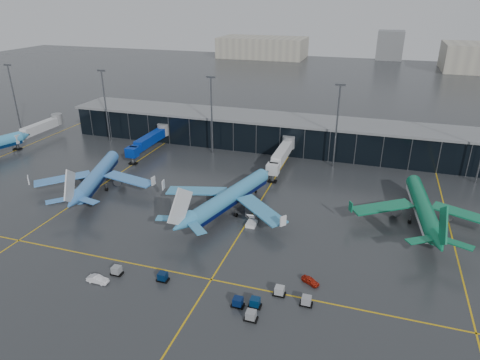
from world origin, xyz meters
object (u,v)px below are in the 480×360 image
(airliner_klm_near, at_px, (231,187))
(service_van_red, at_px, (310,281))
(service_van_white, at_px, (98,279))
(baggage_carts, at_px, (227,294))
(airliner_arkefly, at_px, (96,168))
(mobile_airstair, at_px, (252,222))
(airliner_aer_lingus, at_px, (424,198))

(airliner_klm_near, bearing_deg, service_van_red, -29.10)
(airliner_klm_near, distance_m, service_van_white, 37.99)
(airliner_klm_near, relative_size, service_van_red, 11.36)
(baggage_carts, bearing_deg, service_van_white, -172.07)
(baggage_carts, bearing_deg, airliner_arkefly, 146.33)
(airliner_klm_near, xyz_separation_m, mobile_airstair, (6.96, -5.56, -5.51))
(airliner_aer_lingus, distance_m, mobile_airstair, 40.36)
(airliner_arkefly, xyz_separation_m, service_van_white, (24.86, -36.16, -5.33))
(mobile_airstair, relative_size, service_van_red, 0.96)
(airliner_arkefly, height_order, service_van_red, airliner_arkefly)
(service_van_white, bearing_deg, baggage_carts, -82.33)
(airliner_arkefly, height_order, airliner_aer_lingus, airliner_aer_lingus)
(airliner_arkefly, distance_m, airliner_klm_near, 39.03)
(baggage_carts, bearing_deg, airliner_aer_lingus, 49.68)
(airliner_klm_near, bearing_deg, airliner_arkefly, -166.72)
(airliner_aer_lingus, relative_size, service_van_red, 10.96)
(airliner_klm_near, xyz_separation_m, service_van_red, (23.48, -22.96, -5.67))
(baggage_carts, distance_m, service_van_red, 15.76)
(service_van_white, bearing_deg, airliner_aer_lingus, -53.55)
(airliner_aer_lingus, relative_size, mobile_airstair, 11.45)
(airliner_arkefly, bearing_deg, airliner_klm_near, -18.80)
(baggage_carts, distance_m, mobile_airstair, 26.06)
(airliner_arkefly, bearing_deg, service_van_red, -38.08)
(airliner_aer_lingus, bearing_deg, mobile_airstair, -164.83)
(airliner_arkefly, bearing_deg, mobile_airstair, -25.37)
(airliner_arkefly, height_order, baggage_carts, airliner_arkefly)
(airliner_arkefly, bearing_deg, airliner_aer_lingus, -11.72)
(airliner_arkefly, distance_m, airliner_aer_lingus, 83.65)
(airliner_klm_near, relative_size, service_van_white, 9.82)
(service_van_red, bearing_deg, airliner_klm_near, 76.45)
(airliner_arkefly, relative_size, airliner_klm_near, 0.96)
(airliner_klm_near, distance_m, baggage_carts, 33.49)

